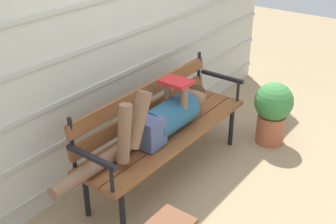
# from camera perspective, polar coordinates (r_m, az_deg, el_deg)

# --- Properties ---
(ground_plane) EXTENTS (12.00, 12.00, 0.00)m
(ground_plane) POSITION_cam_1_polar(r_m,az_deg,el_deg) (3.70, 2.26, -9.39)
(ground_plane) COLOR tan
(house_siding) EXTENTS (4.96, 0.08, 2.32)m
(house_siding) POSITION_cam_1_polar(r_m,az_deg,el_deg) (3.57, -6.94, 10.01)
(house_siding) COLOR beige
(house_siding) RESTS_ON ground
(park_bench) EXTENTS (1.76, 0.49, 0.85)m
(park_bench) POSITION_cam_1_polar(r_m,az_deg,el_deg) (3.56, -0.90, -1.69)
(park_bench) COLOR brown
(park_bench) RESTS_ON ground
(reclining_person) EXTENTS (1.65, 0.26, 0.53)m
(reclining_person) POSITION_cam_1_polar(r_m,az_deg,el_deg) (3.40, -1.02, -1.00)
(reclining_person) COLOR #23567A
(potted_plant) EXTENTS (0.37, 0.37, 0.63)m
(potted_plant) POSITION_cam_1_polar(r_m,az_deg,el_deg) (4.21, 13.78, 0.28)
(potted_plant) COLOR #AD5B3D
(potted_plant) RESTS_ON ground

